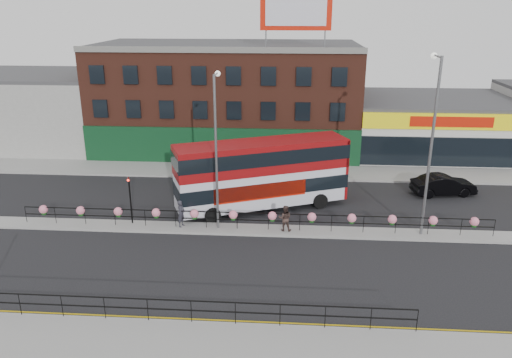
# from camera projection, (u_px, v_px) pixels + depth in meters

# --- Properties ---
(ground) EXTENTS (120.00, 120.00, 0.00)m
(ground) POSITION_uv_depth(u_px,v_px,m) (253.00, 231.00, 32.05)
(ground) COLOR black
(ground) RESTS_ON ground
(south_pavement) EXTENTS (60.00, 4.00, 0.15)m
(south_pavement) POSITION_uv_depth(u_px,v_px,m) (231.00, 353.00, 20.73)
(south_pavement) COLOR gray
(south_pavement) RESTS_ON ground
(north_pavement) EXTENTS (60.00, 4.00, 0.15)m
(north_pavement) POSITION_uv_depth(u_px,v_px,m) (263.00, 171.00, 43.33)
(north_pavement) COLOR gray
(north_pavement) RESTS_ON ground
(median) EXTENTS (60.00, 1.60, 0.15)m
(median) POSITION_uv_depth(u_px,v_px,m) (253.00, 230.00, 32.03)
(median) COLOR gray
(median) RESTS_ON ground
(yellow_line_inner) EXTENTS (60.00, 0.10, 0.01)m
(yellow_line_inner) POSITION_uv_depth(u_px,v_px,m) (237.00, 321.00, 22.92)
(yellow_line_inner) COLOR gold
(yellow_line_inner) RESTS_ON ground
(yellow_line_outer) EXTENTS (60.00, 0.10, 0.01)m
(yellow_line_outer) POSITION_uv_depth(u_px,v_px,m) (236.00, 323.00, 22.75)
(yellow_line_outer) COLOR gold
(yellow_line_outer) RESTS_ON ground
(brick_building) EXTENTS (25.00, 12.21, 10.30)m
(brick_building) POSITION_uv_depth(u_px,v_px,m) (228.00, 97.00, 49.42)
(brick_building) COLOR brown
(brick_building) RESTS_ON ground
(supermarket) EXTENTS (15.00, 12.25, 5.30)m
(supermarket) POSITION_uv_depth(u_px,v_px,m) (431.00, 125.00, 48.85)
(supermarket) COLOR silver
(supermarket) RESTS_ON ground
(warehouse_west) EXTENTS (15.50, 12.00, 7.30)m
(warehouse_west) POSITION_uv_depth(u_px,v_px,m) (33.00, 109.00, 51.29)
(warehouse_west) COLOR gray
(warehouse_west) RESTS_ON ground
(billboard) EXTENTS (6.00, 0.29, 4.40)m
(billboard) POSITION_uv_depth(u_px,v_px,m) (296.00, 12.00, 41.64)
(billboard) COLOR #BB1604
(billboard) RESTS_ON brick_building
(median_railing) EXTENTS (30.04, 0.56, 1.23)m
(median_railing) POSITION_uv_depth(u_px,v_px,m) (253.00, 216.00, 31.71)
(median_railing) COLOR black
(median_railing) RESTS_ON median
(south_railing) EXTENTS (20.04, 0.05, 1.12)m
(south_railing) POSITION_uv_depth(u_px,v_px,m) (191.00, 306.00, 22.36)
(south_railing) COLOR black
(south_railing) RESTS_ON south_pavement
(double_decker_bus) EXTENTS (12.27, 7.30, 4.90)m
(double_decker_bus) POSITION_uv_depth(u_px,v_px,m) (262.00, 168.00, 34.69)
(double_decker_bus) COLOR silver
(double_decker_bus) RESTS_ON ground
(car) EXTENTS (3.28, 5.33, 1.57)m
(car) POSITION_uv_depth(u_px,v_px,m) (443.00, 185.00, 37.95)
(car) COLOR black
(car) RESTS_ON ground
(pedestrian_a) EXTENTS (0.89, 0.79, 1.78)m
(pedestrian_a) POSITION_uv_depth(u_px,v_px,m) (181.00, 214.00, 32.11)
(pedestrian_a) COLOR #292932
(pedestrian_a) RESTS_ON median
(pedestrian_b) EXTENTS (0.89, 0.72, 1.70)m
(pedestrian_b) POSITION_uv_depth(u_px,v_px,m) (285.00, 218.00, 31.51)
(pedestrian_b) COLOR #3E2C28
(pedestrian_b) RESTS_ON median
(lamp_column_west) EXTENTS (0.35, 1.72, 9.81)m
(lamp_column_west) POSITION_uv_depth(u_px,v_px,m) (216.00, 139.00, 30.52)
(lamp_column_west) COLOR slate
(lamp_column_west) RESTS_ON median
(lamp_column_east) EXTENTS (0.39, 1.92, 10.95)m
(lamp_column_east) POSITION_uv_depth(u_px,v_px,m) (432.00, 132.00, 29.47)
(lamp_column_east) COLOR slate
(lamp_column_east) RESTS_ON median
(traffic_light_median) EXTENTS (0.15, 0.28, 3.65)m
(traffic_light_median) POSITION_uv_depth(u_px,v_px,m) (130.00, 190.00, 32.14)
(traffic_light_median) COLOR black
(traffic_light_median) RESTS_ON median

